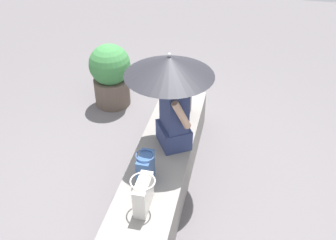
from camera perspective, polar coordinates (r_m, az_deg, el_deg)
ground_plane at (r=3.96m, az=-0.85°, el=-10.21°), size 14.00×14.00×0.00m
stone_bench at (r=3.80m, az=-0.88°, el=-7.81°), size 2.53×0.55×0.45m
person_seated at (r=3.54m, az=0.94°, el=1.25°), size 0.50×0.42×0.90m
parasol at (r=3.29m, az=0.20°, el=8.50°), size 0.83×0.83×1.01m
handbag_black at (r=3.05m, az=-3.89°, el=-11.51°), size 0.28×0.21×0.30m
tote_bag_canvas at (r=4.09m, az=2.68°, el=2.66°), size 0.26×0.19×0.33m
shoulder_bag_spare at (r=3.26m, az=-3.53°, el=-7.58°), size 0.23×0.17×0.31m
planter_near at (r=5.06m, az=-9.00°, el=7.12°), size 0.56×0.56×0.89m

